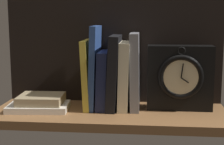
{
  "coord_description": "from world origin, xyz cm",
  "views": [
    {
      "loc": [
        10.42,
        -98.52,
        27.71
      ],
      "look_at": [
        0.31,
        4.14,
        10.98
      ],
      "focal_mm": 54.73,
      "sensor_mm": 36.0,
      "label": 1
    }
  ],
  "objects_px": {
    "book_blue_modern": "(95,67)",
    "book_cream_twain": "(124,75)",
    "book_black_skeptic": "(114,72)",
    "framed_clock": "(180,77)",
    "book_stack_side": "(40,103)",
    "book_gray_chess": "(135,71)",
    "book_navy_bierce": "(104,80)",
    "book_yellow_seinlanguage": "(88,74)"
  },
  "relations": [
    {
      "from": "book_gray_chess",
      "to": "book_navy_bierce",
      "type": "bearing_deg",
      "value": 180.0
    },
    {
      "from": "book_yellow_seinlanguage",
      "to": "book_blue_modern",
      "type": "relative_size",
      "value": 0.83
    },
    {
      "from": "book_black_skeptic",
      "to": "book_stack_side",
      "type": "distance_m",
      "value": 0.24
    },
    {
      "from": "book_yellow_seinlanguage",
      "to": "book_blue_modern",
      "type": "distance_m",
      "value": 0.03
    },
    {
      "from": "book_gray_chess",
      "to": "book_black_skeptic",
      "type": "bearing_deg",
      "value": 180.0
    },
    {
      "from": "book_yellow_seinlanguage",
      "to": "book_navy_bierce",
      "type": "distance_m",
      "value": 0.05
    },
    {
      "from": "book_cream_twain",
      "to": "book_gray_chess",
      "type": "xyz_separation_m",
      "value": [
        0.03,
        0.0,
        0.01
      ]
    },
    {
      "from": "book_navy_bierce",
      "to": "book_cream_twain",
      "type": "bearing_deg",
      "value": 0.0
    },
    {
      "from": "book_blue_modern",
      "to": "book_cream_twain",
      "type": "height_order",
      "value": "book_blue_modern"
    },
    {
      "from": "book_gray_chess",
      "to": "book_blue_modern",
      "type": "bearing_deg",
      "value": 180.0
    },
    {
      "from": "book_blue_modern",
      "to": "book_gray_chess",
      "type": "height_order",
      "value": "book_blue_modern"
    },
    {
      "from": "book_gray_chess",
      "to": "framed_clock",
      "type": "height_order",
      "value": "book_gray_chess"
    },
    {
      "from": "book_yellow_seinlanguage",
      "to": "book_navy_bierce",
      "type": "bearing_deg",
      "value": 0.0
    },
    {
      "from": "book_navy_bierce",
      "to": "book_gray_chess",
      "type": "bearing_deg",
      "value": 0.0
    },
    {
      "from": "book_yellow_seinlanguage",
      "to": "book_blue_modern",
      "type": "height_order",
      "value": "book_blue_modern"
    },
    {
      "from": "book_yellow_seinlanguage",
      "to": "book_gray_chess",
      "type": "xyz_separation_m",
      "value": [
        0.14,
        0.0,
        0.01
      ]
    },
    {
      "from": "book_yellow_seinlanguage",
      "to": "book_black_skeptic",
      "type": "distance_m",
      "value": 0.08
    },
    {
      "from": "book_stack_side",
      "to": "book_blue_modern",
      "type": "bearing_deg",
      "value": 16.22
    },
    {
      "from": "book_cream_twain",
      "to": "book_stack_side",
      "type": "bearing_deg",
      "value": -169.47
    },
    {
      "from": "book_gray_chess",
      "to": "framed_clock",
      "type": "distance_m",
      "value": 0.14
    },
    {
      "from": "book_cream_twain",
      "to": "book_black_skeptic",
      "type": "bearing_deg",
      "value": 180.0
    },
    {
      "from": "book_blue_modern",
      "to": "book_stack_side",
      "type": "relative_size",
      "value": 1.34
    },
    {
      "from": "book_navy_bierce",
      "to": "framed_clock",
      "type": "height_order",
      "value": "framed_clock"
    },
    {
      "from": "framed_clock",
      "to": "book_stack_side",
      "type": "bearing_deg",
      "value": -173.78
    },
    {
      "from": "book_gray_chess",
      "to": "book_stack_side",
      "type": "height_order",
      "value": "book_gray_chess"
    },
    {
      "from": "book_navy_bierce",
      "to": "framed_clock",
      "type": "distance_m",
      "value": 0.23
    },
    {
      "from": "book_cream_twain",
      "to": "book_stack_side",
      "type": "xyz_separation_m",
      "value": [
        -0.25,
        -0.05,
        -0.08
      ]
    },
    {
      "from": "book_gray_chess",
      "to": "framed_clock",
      "type": "relative_size",
      "value": 1.19
    },
    {
      "from": "book_cream_twain",
      "to": "framed_clock",
      "type": "distance_m",
      "value": 0.17
    },
    {
      "from": "book_navy_bierce",
      "to": "book_black_skeptic",
      "type": "bearing_deg",
      "value": 0.0
    },
    {
      "from": "book_yellow_seinlanguage",
      "to": "book_stack_side",
      "type": "relative_size",
      "value": 1.12
    },
    {
      "from": "book_yellow_seinlanguage",
      "to": "book_navy_bierce",
      "type": "xyz_separation_m",
      "value": [
        0.05,
        0.0,
        -0.02
      ]
    },
    {
      "from": "book_blue_modern",
      "to": "book_navy_bierce",
      "type": "xyz_separation_m",
      "value": [
        0.03,
        0.0,
        -0.04
      ]
    },
    {
      "from": "book_black_skeptic",
      "to": "book_cream_twain",
      "type": "bearing_deg",
      "value": 0.0
    },
    {
      "from": "book_black_skeptic",
      "to": "book_gray_chess",
      "type": "xyz_separation_m",
      "value": [
        0.06,
        0.0,
        0.0
      ]
    },
    {
      "from": "book_navy_bierce",
      "to": "book_cream_twain",
      "type": "height_order",
      "value": "book_cream_twain"
    },
    {
      "from": "book_black_skeptic",
      "to": "book_stack_side",
      "type": "height_order",
      "value": "book_black_skeptic"
    },
    {
      "from": "book_stack_side",
      "to": "book_gray_chess",
      "type": "bearing_deg",
      "value": 9.4
    },
    {
      "from": "book_navy_bierce",
      "to": "book_gray_chess",
      "type": "distance_m",
      "value": 0.1
    },
    {
      "from": "book_cream_twain",
      "to": "framed_clock",
      "type": "height_order",
      "value": "book_cream_twain"
    },
    {
      "from": "book_yellow_seinlanguage",
      "to": "framed_clock",
      "type": "xyz_separation_m",
      "value": [
        0.28,
        -0.0,
        -0.01
      ]
    },
    {
      "from": "book_blue_modern",
      "to": "book_cream_twain",
      "type": "bearing_deg",
      "value": 0.0
    }
  ]
}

